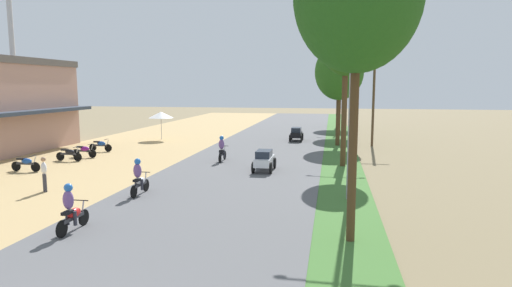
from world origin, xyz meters
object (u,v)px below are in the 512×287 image
Objects in this scene: median_tree_third at (339,72)px; streetlamp_mid at (344,93)px; parked_motorbike_fourth at (69,153)px; parked_motorbike_sixth at (101,145)px; motorbike_foreground_rider at (71,209)px; motorbike_ahead_third at (222,149)px; car_sedan_white at (264,159)px; streetlamp_far at (340,87)px; median_tree_fifth at (339,65)px; parked_motorbike_fifth at (84,150)px; vendor_umbrella at (161,115)px; utility_pole_near at (374,91)px; median_tree_second at (346,46)px; median_tree_fourth at (340,75)px; motorbike_ahead_second at (139,178)px; car_sedan_black at (296,133)px; streetlamp_near at (351,90)px; pedestrian_on_shoulder at (44,172)px; parked_motorbike_third at (26,163)px.

streetlamp_mid is at bearing -87.03° from median_tree_third.
parked_motorbike_fourth is 1.00× the size of parked_motorbike_sixth.
motorbike_foreground_rider is 14.02m from motorbike_ahead_third.
car_sedan_white is (13.08, -5.22, 0.19)m from parked_motorbike_sixth.
median_tree_fifth is at bearing 91.06° from streetlamp_far.
parked_motorbike_fifth is at bearing 168.75° from car_sedan_white.
median_tree_fifth is 4.43m from streetlamp_far.
utility_pole_near is at bearing -1.71° from vendor_umbrella.
median_tree_second is 16.60m from median_tree_fourth.
streetlamp_far reaches higher than motorbike_foreground_rider.
median_tree_fourth is (17.38, 17.91, 5.35)m from parked_motorbike_fourth.
utility_pole_near is at bearing -81.06° from median_tree_fifth.
parked_motorbike_fifth is 0.24× the size of streetlamp_mid.
streetlamp_far is at bearing 73.78° from motorbike_ahead_second.
motorbike_ahead_third is at bearing 83.78° from motorbike_foreground_rider.
streetlamp_mid is at bearing 62.94° from motorbike_foreground_rider.
median_tree_third reaches higher than parked_motorbike_fifth.
streetlamp_far is 3.64× the size of car_sedan_white.
streetlamp_far is 32.80m from motorbike_ahead_second.
streetlamp_far is (15.87, 12.25, 2.47)m from vendor_umbrella.
motorbike_ahead_third is (-7.57, -25.91, -6.47)m from median_tree_fifth.
median_tree_fourth is 4.48× the size of motorbike_ahead_third.
parked_motorbike_fifth is 17.54m from car_sedan_black.
streetlamp_near is (0.04, -7.83, -2.52)m from median_tree_second.
car_sedan_white is 7.85m from motorbike_ahead_second.
motorbike_foreground_rider reaches higher than parked_motorbike_fourth.
parked_motorbike_fifth is at bearing 111.68° from pedestrian_on_shoulder.
vendor_umbrella reaches higher than parked_motorbike_fourth.
median_tree_third is at bearing -3.56° from vendor_umbrella.
median_tree_third is 0.95× the size of utility_pole_near.
median_tree_fourth is 24.41m from streetlamp_near.
streetlamp_mid is at bearing -89.71° from median_tree_fourth.
parked_motorbike_third is 12.36m from motorbike_foreground_rider.
utility_pole_near is (18.39, -0.55, 2.18)m from vendor_umbrella.
median_tree_fourth is at bearing 73.31° from motorbike_foreground_rider.
parked_motorbike_third is 1.11× the size of pedestrian_on_shoulder.
median_tree_third is 12.76m from motorbike_ahead_third.
vendor_umbrella is 13.07m from motorbike_ahead_third.
parked_motorbike_sixth is (0.21, 7.67, 0.00)m from parked_motorbike_third.
median_tree_second is (13.62, 8.97, 6.25)m from pedestrian_on_shoulder.
streetlamp_near reaches higher than median_tree_fourth.
car_sedan_white is 1.26× the size of motorbike_foreground_rider.
streetlamp_far is at bearing 52.36° from parked_motorbike_fifth.
streetlamp_far is at bearing 71.08° from motorbike_ahead_third.
motorbike_ahead_third is at bearing 8.78° from parked_motorbike_fourth.
streetlamp_near is 4.49× the size of motorbike_ahead_second.
streetlamp_near is 19.92m from car_sedan_black.
parked_motorbike_fifth is at bearing -166.70° from streetlamp_mid.
parked_motorbike_sixth is 1.00× the size of motorbike_foreground_rider.
utility_pole_near reaches higher than car_sedan_white.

